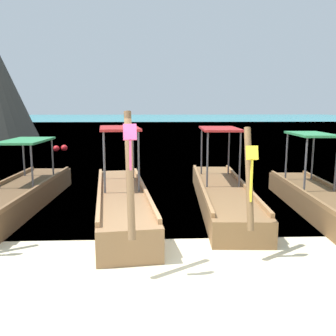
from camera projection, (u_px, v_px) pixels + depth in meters
ground at (177, 271)px, 6.04m from camera, size 120.00×120.00×0.00m
sea_water at (154, 122)px, 66.61m from camera, size 120.00×120.00×0.00m
longtail_boat_turquoise_ribbon at (19, 195)px, 9.76m from camera, size 1.46×6.45×2.67m
longtail_boat_pink_ribbon at (122, 201)px, 8.99m from camera, size 1.90×6.42×2.62m
longtail_boat_yellow_ribbon at (222, 193)px, 10.02m from camera, size 1.58×6.96×2.33m
longtail_boat_orange_ribbon at (317, 198)px, 9.49m from camera, size 1.37×5.77×2.29m
mooring_buoy_near at (56, 148)px, 22.07m from camera, size 0.37×0.37×0.37m
mooring_buoy_far at (64, 148)px, 22.23m from camera, size 0.39×0.39×0.39m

